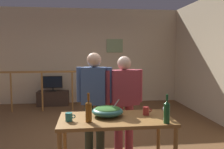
{
  "coord_description": "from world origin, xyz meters",
  "views": [
    {
      "loc": [
        0.0,
        -3.93,
        1.59
      ],
      "look_at": [
        0.37,
        -0.78,
        1.28
      ],
      "focal_mm": 37.65,
      "sensor_mm": 36.0,
      "label": 1
    }
  ],
  "objects_px": {
    "wine_bottle_amber": "(88,111)",
    "mug_red": "(146,111)",
    "serving_table": "(116,124)",
    "person_standing_left": "(94,96)",
    "mug_teal": "(69,117)",
    "flat_screen_tv": "(53,82)",
    "wine_glass": "(166,110)",
    "tv_console": "(53,98)",
    "person_standing_right": "(124,96)",
    "salad_bowl": "(107,111)",
    "wine_bottle_green": "(167,112)",
    "stair_railing": "(63,84)",
    "framed_picture": "(115,46)"
  },
  "relations": [
    {
      "from": "serving_table",
      "to": "salad_bowl",
      "type": "relative_size",
      "value": 3.5
    },
    {
      "from": "flat_screen_tv",
      "to": "wine_glass",
      "type": "relative_size",
      "value": 3.37
    },
    {
      "from": "wine_bottle_amber",
      "to": "person_standing_right",
      "type": "height_order",
      "value": "person_standing_right"
    },
    {
      "from": "mug_red",
      "to": "person_standing_right",
      "type": "distance_m",
      "value": 0.69
    },
    {
      "from": "wine_bottle_amber",
      "to": "mug_red",
      "type": "distance_m",
      "value": 0.77
    },
    {
      "from": "stair_railing",
      "to": "tv_console",
      "type": "relative_size",
      "value": 3.6
    },
    {
      "from": "wine_glass",
      "to": "tv_console",
      "type": "bearing_deg",
      "value": 113.71
    },
    {
      "from": "tv_console",
      "to": "wine_glass",
      "type": "xyz_separation_m",
      "value": [
        1.9,
        -4.32,
        0.68
      ]
    },
    {
      "from": "stair_railing",
      "to": "salad_bowl",
      "type": "relative_size",
      "value": 8.26
    },
    {
      "from": "wine_bottle_amber",
      "to": "wine_glass",
      "type": "bearing_deg",
      "value": 0.58
    },
    {
      "from": "framed_picture",
      "to": "mug_teal",
      "type": "height_order",
      "value": "framed_picture"
    },
    {
      "from": "flat_screen_tv",
      "to": "person_standing_right",
      "type": "height_order",
      "value": "person_standing_right"
    },
    {
      "from": "mug_red",
      "to": "person_standing_left",
      "type": "bearing_deg",
      "value": 133.48
    },
    {
      "from": "flat_screen_tv",
      "to": "salad_bowl",
      "type": "height_order",
      "value": "salad_bowl"
    },
    {
      "from": "wine_glass",
      "to": "person_standing_left",
      "type": "distance_m",
      "value": 1.2
    },
    {
      "from": "tv_console",
      "to": "wine_glass",
      "type": "bearing_deg",
      "value": -66.29
    },
    {
      "from": "flat_screen_tv",
      "to": "person_standing_left",
      "type": "relative_size",
      "value": 0.36
    },
    {
      "from": "wine_glass",
      "to": "person_standing_left",
      "type": "height_order",
      "value": "person_standing_left"
    },
    {
      "from": "wine_glass",
      "to": "mug_teal",
      "type": "height_order",
      "value": "wine_glass"
    },
    {
      "from": "mug_red",
      "to": "tv_console",
      "type": "bearing_deg",
      "value": 112.54
    },
    {
      "from": "wine_bottle_green",
      "to": "person_standing_right",
      "type": "height_order",
      "value": "person_standing_right"
    },
    {
      "from": "person_standing_right",
      "to": "tv_console",
      "type": "bearing_deg",
      "value": -80.7
    },
    {
      "from": "serving_table",
      "to": "mug_teal",
      "type": "xyz_separation_m",
      "value": [
        -0.56,
        -0.08,
        0.13
      ]
    },
    {
      "from": "salad_bowl",
      "to": "person_standing_right",
      "type": "xyz_separation_m",
      "value": [
        0.32,
        0.66,
        0.05
      ]
    },
    {
      "from": "wine_bottle_amber",
      "to": "wine_bottle_green",
      "type": "xyz_separation_m",
      "value": [
        0.87,
        -0.15,
        0.0
      ]
    },
    {
      "from": "serving_table",
      "to": "person_standing_left",
      "type": "bearing_deg",
      "value": 107.07
    },
    {
      "from": "tv_console",
      "to": "serving_table",
      "type": "xyz_separation_m",
      "value": [
        1.31,
        -4.19,
        0.49
      ]
    },
    {
      "from": "wine_glass",
      "to": "flat_screen_tv",
      "type": "bearing_deg",
      "value": 113.87
    },
    {
      "from": "mug_teal",
      "to": "person_standing_left",
      "type": "distance_m",
      "value": 0.89
    },
    {
      "from": "wine_bottle_amber",
      "to": "mug_teal",
      "type": "xyz_separation_m",
      "value": [
        -0.23,
        0.06,
        -0.08
      ]
    },
    {
      "from": "framed_picture",
      "to": "wine_bottle_amber",
      "type": "xyz_separation_m",
      "value": [
        -0.89,
        -4.62,
        -0.84
      ]
    },
    {
      "from": "wine_bottle_green",
      "to": "mug_red",
      "type": "height_order",
      "value": "wine_bottle_green"
    },
    {
      "from": "wine_bottle_green",
      "to": "person_standing_left",
      "type": "relative_size",
      "value": 0.21
    },
    {
      "from": "flat_screen_tv",
      "to": "mug_teal",
      "type": "distance_m",
      "value": 4.31
    },
    {
      "from": "wine_bottle_amber",
      "to": "person_standing_left",
      "type": "relative_size",
      "value": 0.21
    },
    {
      "from": "serving_table",
      "to": "wine_glass",
      "type": "height_order",
      "value": "wine_glass"
    },
    {
      "from": "wine_bottle_amber",
      "to": "person_standing_left",
      "type": "xyz_separation_m",
      "value": [
        0.1,
        0.88,
        0.0
      ]
    },
    {
      "from": "framed_picture",
      "to": "salad_bowl",
      "type": "xyz_separation_m",
      "value": [
        -0.65,
        -4.4,
        -0.91
      ]
    },
    {
      "from": "mug_teal",
      "to": "tv_console",
      "type": "bearing_deg",
      "value": 99.94
    },
    {
      "from": "flat_screen_tv",
      "to": "salad_bowl",
      "type": "bearing_deg",
      "value": -73.41
    },
    {
      "from": "serving_table",
      "to": "framed_picture",
      "type": "bearing_deg",
      "value": 82.89
    },
    {
      "from": "mug_red",
      "to": "person_standing_right",
      "type": "xyz_separation_m",
      "value": [
        -0.17,
        0.67,
        0.06
      ]
    },
    {
      "from": "wine_bottle_amber",
      "to": "wine_bottle_green",
      "type": "height_order",
      "value": "wine_bottle_amber"
    },
    {
      "from": "person_standing_left",
      "to": "person_standing_right",
      "type": "relative_size",
      "value": 1.03
    },
    {
      "from": "tv_console",
      "to": "person_standing_left",
      "type": "relative_size",
      "value": 0.57
    },
    {
      "from": "flat_screen_tv",
      "to": "mug_teal",
      "type": "bearing_deg",
      "value": -79.99
    },
    {
      "from": "serving_table",
      "to": "person_standing_left",
      "type": "height_order",
      "value": "person_standing_left"
    },
    {
      "from": "person_standing_left",
      "to": "person_standing_right",
      "type": "distance_m",
      "value": 0.46
    },
    {
      "from": "wine_glass",
      "to": "mug_teal",
      "type": "xyz_separation_m",
      "value": [
        -1.15,
        0.05,
        -0.06
      ]
    },
    {
      "from": "tv_console",
      "to": "mug_teal",
      "type": "distance_m",
      "value": 4.38
    }
  ]
}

